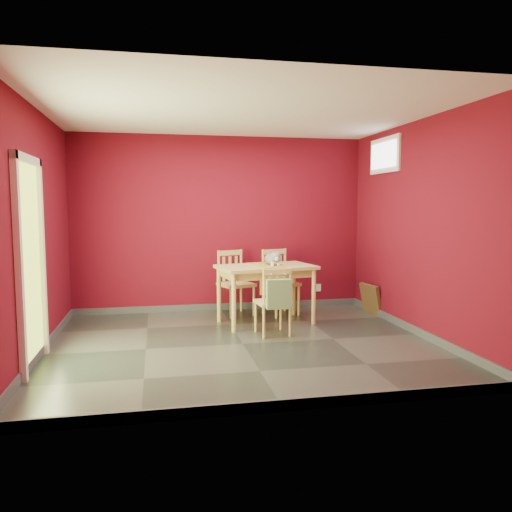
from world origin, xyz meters
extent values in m
plane|color=#2D342D|center=(0.00, 0.00, 0.00)|extent=(4.50, 4.50, 0.00)
plane|color=#5D0917|center=(0.00, 2.00, 1.35)|extent=(4.50, 0.00, 4.50)
plane|color=#5D0917|center=(0.00, -2.00, 1.35)|extent=(4.50, 0.00, 4.50)
plane|color=#5D0917|center=(-2.25, 0.00, 1.35)|extent=(0.00, 4.00, 4.00)
plane|color=#5D0917|center=(2.25, 0.00, 1.35)|extent=(0.00, 4.00, 4.00)
plane|color=white|center=(0.00, 0.00, 2.70)|extent=(4.50, 4.50, 0.00)
cube|color=#3F4244|center=(0.00, 1.99, 0.05)|extent=(4.50, 0.02, 0.10)
cube|color=#3F4244|center=(0.00, -1.99, 0.05)|extent=(4.50, 0.02, 0.10)
cube|color=#3F4244|center=(-2.24, 0.00, 0.05)|extent=(0.03, 4.00, 0.10)
cube|color=#3F4244|center=(2.24, 0.00, 0.05)|extent=(0.03, 4.00, 0.10)
cube|color=#B7D838|center=(-2.24, -0.40, 1.02)|extent=(0.02, 0.85, 2.05)
cube|color=white|center=(-2.21, -0.86, 1.06)|extent=(0.06, 0.08, 2.13)
cube|color=white|center=(-2.21, 0.06, 1.06)|extent=(0.06, 0.08, 2.13)
cube|color=white|center=(-2.21, -0.40, 2.09)|extent=(0.06, 1.01, 0.08)
cube|color=white|center=(2.23, 1.00, 2.35)|extent=(0.03, 0.90, 0.50)
cube|color=white|center=(2.21, 1.00, 2.35)|extent=(0.02, 0.76, 0.36)
cube|color=silver|center=(1.60, 1.99, 0.30)|extent=(0.08, 0.02, 0.12)
cube|color=#D3B862|center=(0.50, 0.98, 0.79)|extent=(1.41, 0.98, 0.04)
cube|color=#D3B862|center=(0.50, 0.98, 0.71)|extent=(1.26, 0.83, 0.11)
cylinder|color=#D3B862|center=(-0.02, 0.57, 0.38)|extent=(0.06, 0.06, 0.77)
cylinder|color=#D3B862|center=(-0.13, 1.18, 0.38)|extent=(0.06, 0.06, 0.77)
cylinder|color=#D3B862|center=(1.13, 0.78, 0.38)|extent=(0.06, 0.06, 0.77)
cylinder|color=#D3B862|center=(1.01, 1.40, 0.38)|extent=(0.06, 0.06, 0.77)
cube|color=gold|center=(0.50, 0.98, 0.82)|extent=(0.45, 0.73, 0.01)
cube|color=gold|center=(0.50, 0.64, 0.64)|extent=(0.33, 0.07, 0.34)
cube|color=#D3B862|center=(0.17, 1.58, 0.46)|extent=(0.58, 0.58, 0.04)
cylinder|color=#D3B862|center=(0.06, 1.33, 0.22)|extent=(0.04, 0.04, 0.44)
cylinder|color=#D3B862|center=(-0.07, 1.69, 0.22)|extent=(0.04, 0.04, 0.44)
cylinder|color=#D3B862|center=(0.42, 1.46, 0.22)|extent=(0.04, 0.04, 0.44)
cylinder|color=#D3B862|center=(0.29, 1.82, 0.22)|extent=(0.04, 0.04, 0.44)
cylinder|color=#D3B862|center=(-0.07, 1.69, 0.72)|extent=(0.04, 0.04, 0.48)
cylinder|color=#D3B862|center=(0.29, 1.82, 0.72)|extent=(0.04, 0.04, 0.48)
cube|color=#D3B862|center=(0.11, 1.76, 0.92)|extent=(0.40, 0.17, 0.08)
cube|color=#D3B862|center=(0.01, 1.72, 0.68)|extent=(0.04, 0.03, 0.38)
cube|color=#D3B862|center=(0.11, 1.76, 0.68)|extent=(0.04, 0.03, 0.38)
cube|color=#D3B862|center=(0.21, 1.79, 0.68)|extent=(0.04, 0.03, 0.38)
cube|color=#D3B862|center=(0.84, 1.48, 0.47)|extent=(0.57, 0.57, 0.04)
cylinder|color=#D3B862|center=(0.71, 1.24, 0.22)|extent=(0.04, 0.04, 0.44)
cylinder|color=#D3B862|center=(0.59, 1.61, 0.22)|extent=(0.04, 0.04, 0.44)
cylinder|color=#D3B862|center=(1.08, 1.36, 0.22)|extent=(0.04, 0.04, 0.44)
cylinder|color=#D3B862|center=(0.96, 1.73, 0.22)|extent=(0.04, 0.04, 0.44)
cylinder|color=#D3B862|center=(0.59, 1.61, 0.73)|extent=(0.04, 0.04, 0.49)
cylinder|color=#D3B862|center=(0.96, 1.73, 0.73)|extent=(0.04, 0.04, 0.49)
cube|color=#D3B862|center=(0.78, 1.67, 0.93)|extent=(0.40, 0.16, 0.08)
cube|color=#D3B862|center=(0.67, 1.64, 0.69)|extent=(0.04, 0.03, 0.38)
cube|color=#D3B862|center=(0.78, 1.67, 0.69)|extent=(0.04, 0.03, 0.38)
cube|color=#D3B862|center=(0.88, 1.70, 0.69)|extent=(0.04, 0.03, 0.38)
cube|color=#D3B862|center=(0.45, 0.37, 0.41)|extent=(0.44, 0.44, 0.04)
cylinder|color=#D3B862|center=(0.61, 0.56, 0.20)|extent=(0.03, 0.03, 0.39)
cylinder|color=#D3B862|center=(0.64, 0.22, 0.20)|extent=(0.03, 0.03, 0.39)
cylinder|color=#D3B862|center=(0.26, 0.53, 0.20)|extent=(0.03, 0.03, 0.39)
cylinder|color=#D3B862|center=(0.30, 0.18, 0.20)|extent=(0.03, 0.03, 0.39)
cylinder|color=#D3B862|center=(0.64, 0.22, 0.65)|extent=(0.03, 0.03, 0.43)
cylinder|color=#D3B862|center=(0.30, 0.18, 0.65)|extent=(0.03, 0.03, 0.43)
cube|color=#D3B862|center=(0.47, 0.20, 0.82)|extent=(0.37, 0.07, 0.07)
cube|color=#D3B862|center=(0.56, 0.21, 0.61)|extent=(0.04, 0.02, 0.34)
cube|color=#D3B862|center=(0.47, 0.20, 0.61)|extent=(0.04, 0.02, 0.34)
cube|color=#D3B862|center=(0.37, 0.19, 0.61)|extent=(0.04, 0.02, 0.34)
cube|color=#6F9861|center=(0.47, 0.12, 0.56)|extent=(0.30, 0.10, 0.36)
cylinder|color=#6F9861|center=(0.38, 0.18, 0.80)|extent=(0.02, 0.15, 0.02)
cylinder|color=#6F9861|center=(0.55, 0.18, 0.80)|extent=(0.02, 0.15, 0.02)
cube|color=brown|center=(2.19, 1.26, 0.23)|extent=(0.22, 0.47, 0.45)
cube|color=black|center=(2.19, 1.26, 0.23)|extent=(0.15, 0.33, 0.32)
camera|label=1|loc=(-0.98, -5.70, 1.63)|focal=35.00mm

